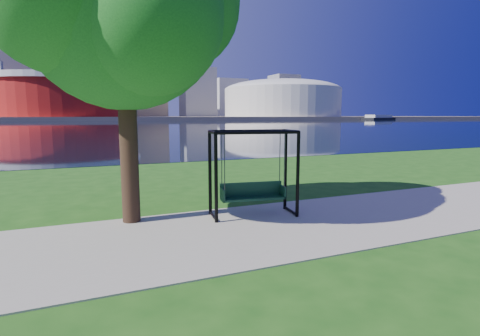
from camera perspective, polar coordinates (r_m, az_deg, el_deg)
ground at (r=8.85m, az=1.28°, el=-8.46°), size 900.00×900.00×0.00m
path at (r=8.42m, az=2.71°, el=-9.24°), size 120.00×4.00×0.03m
river at (r=109.80m, az=-21.62°, el=6.09°), size 900.00×180.00×0.02m
far_bank at (r=313.74m, az=-22.88°, el=7.05°), size 900.00×228.00×2.00m
stadium at (r=243.09m, az=-25.24°, el=9.97°), size 83.00×83.00×32.00m
arena at (r=279.80m, az=6.48°, el=10.64°), size 84.00×84.00×26.56m
skyline at (r=328.81m, az=-24.00°, el=13.10°), size 392.00×66.00×96.50m
swing at (r=9.29m, az=1.98°, el=-1.08°), size 2.22×1.23×2.16m
park_tree at (r=9.36m, az=-17.82°, el=23.06°), size 5.79×5.23×7.20m
barge at (r=267.33m, az=20.42°, el=7.23°), size 33.10×19.59×3.22m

